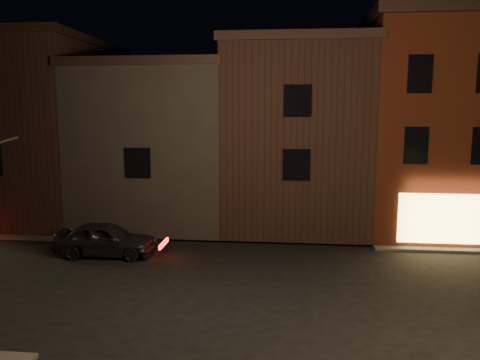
% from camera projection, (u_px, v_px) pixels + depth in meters
% --- Properties ---
extents(ground, '(120.00, 120.00, 0.00)m').
position_uv_depth(ground, '(253.00, 290.00, 16.08)').
color(ground, black).
rests_on(ground, ground).
extents(sidewalk_far_left, '(30.00, 30.00, 0.12)m').
position_uv_depth(sidewalk_far_left, '(25.00, 186.00, 37.78)').
color(sidewalk_far_left, '#2D2B28').
rests_on(sidewalk_far_left, ground).
extents(corner_building, '(6.50, 8.50, 10.50)m').
position_uv_depth(corner_building, '(424.00, 124.00, 23.78)').
color(corner_building, '#48190C').
rests_on(corner_building, ground).
extents(row_building_a, '(7.30, 10.30, 9.40)m').
position_uv_depth(row_building_a, '(295.00, 134.00, 25.54)').
color(row_building_a, black).
rests_on(row_building_a, ground).
extents(row_building_b, '(7.80, 10.30, 8.40)m').
position_uv_depth(row_building_b, '(166.00, 142.00, 26.35)').
color(row_building_b, black).
rests_on(row_building_b, ground).
extents(row_building_c, '(7.30, 10.30, 9.90)m').
position_uv_depth(row_building_c, '(43.00, 128.00, 26.98)').
color(row_building_c, black).
rests_on(row_building_c, ground).
extents(parked_car_a, '(4.21, 1.70, 1.43)m').
position_uv_depth(parked_car_a, '(106.00, 239.00, 19.76)').
color(parked_car_a, black).
rests_on(parked_car_a, ground).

